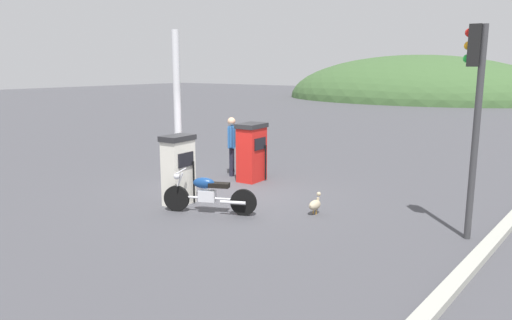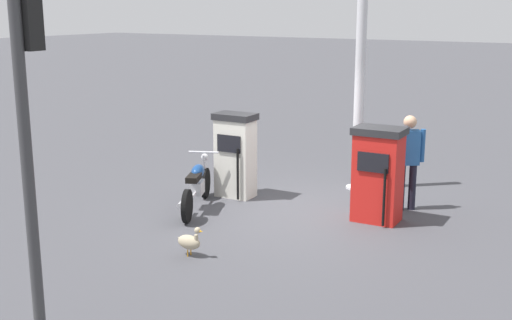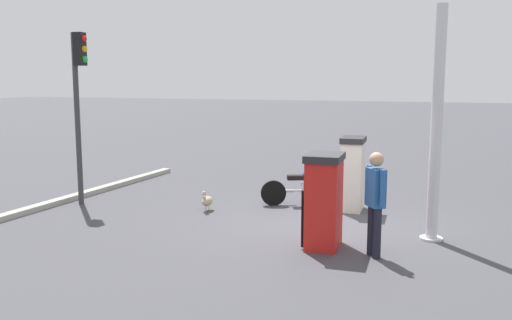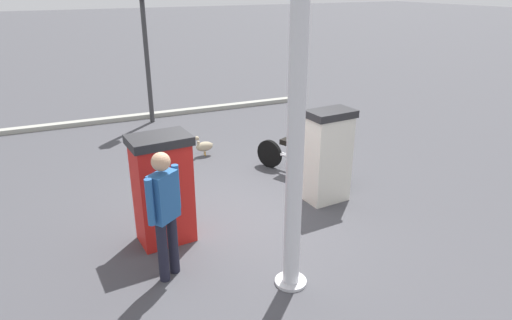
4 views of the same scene
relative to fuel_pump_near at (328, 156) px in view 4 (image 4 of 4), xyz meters
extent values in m
plane|color=#424247|center=(0.30, 1.41, -0.81)|extent=(120.00, 120.00, 0.00)
cube|color=silver|center=(0.00, 0.00, -0.07)|extent=(0.47, 0.71, 1.48)
cube|color=black|center=(0.23, 0.01, 0.25)|extent=(0.05, 0.49, 0.32)
cube|color=#262628|center=(0.00, 0.00, 0.73)|extent=(0.51, 0.78, 0.12)
cylinder|color=black|center=(0.26, 0.22, -0.29)|extent=(0.05, 0.05, 0.96)
cube|color=red|center=(0.00, 2.83, -0.07)|extent=(0.56, 0.77, 1.48)
cube|color=black|center=(0.28, 2.84, 0.25)|extent=(0.05, 0.53, 0.32)
cube|color=#262628|center=(0.00, 2.83, 0.73)|extent=(0.61, 0.85, 0.12)
cylinder|color=black|center=(0.30, 3.07, -0.29)|extent=(0.05, 0.05, 0.96)
cylinder|color=black|center=(0.36, -0.45, -0.53)|extent=(0.55, 0.30, 0.57)
cylinder|color=black|center=(1.74, 0.16, -0.53)|extent=(0.55, 0.30, 0.57)
cube|color=silver|center=(1.00, -0.16, -0.43)|extent=(0.41, 0.33, 0.24)
cylinder|color=silver|center=(1.05, -0.14, -0.48)|extent=(1.05, 0.50, 0.05)
ellipsoid|color=navy|center=(0.94, -0.19, -0.15)|extent=(0.53, 0.39, 0.24)
cube|color=black|center=(1.25, -0.05, -0.18)|extent=(0.48, 0.36, 0.10)
cylinder|color=silver|center=(0.39, -0.43, -0.23)|extent=(0.26, 0.14, 0.57)
cylinder|color=silver|center=(0.47, -0.40, 0.09)|extent=(0.26, 0.53, 0.04)
sphere|color=silver|center=(0.38, -0.44, -0.03)|extent=(0.18, 0.18, 0.14)
cylinder|color=silver|center=(1.60, -0.03, -0.51)|extent=(0.53, 0.29, 0.07)
cylinder|color=#1E1E2D|center=(-0.93, 3.13, -0.40)|extent=(0.18, 0.18, 0.82)
cylinder|color=#1E1E2D|center=(-0.82, 2.97, -0.40)|extent=(0.18, 0.18, 0.82)
cube|color=#265999|center=(-0.88, 3.05, 0.32)|extent=(0.37, 0.41, 0.61)
cylinder|color=#265999|center=(-1.01, 3.25, 0.35)|extent=(0.12, 0.12, 0.58)
cylinder|color=#265999|center=(-0.74, 2.85, 0.35)|extent=(0.12, 0.12, 0.58)
sphere|color=tan|center=(-0.88, 3.05, 0.77)|extent=(0.32, 0.32, 0.23)
ellipsoid|color=tan|center=(2.94, 1.10, -0.60)|extent=(0.20, 0.38, 0.21)
cylinder|color=tan|center=(2.94, 1.23, -0.54)|extent=(0.06, 0.06, 0.15)
sphere|color=tan|center=(2.94, 1.26, -0.39)|extent=(0.10, 0.10, 0.09)
cone|color=orange|center=(2.94, 1.33, -0.40)|extent=(0.04, 0.06, 0.04)
cone|color=tan|center=(2.94, 0.93, -0.57)|extent=(0.07, 0.07, 0.07)
cylinder|color=orange|center=(2.90, 1.10, -0.76)|extent=(0.02, 0.02, 0.10)
cylinder|color=orange|center=(2.98, 1.10, -0.76)|extent=(0.02, 0.02, 0.10)
cylinder|color=#38383A|center=(5.95, 1.44, 1.11)|extent=(0.13, 0.13, 3.84)
cylinder|color=silver|center=(-1.72, 1.75, 1.23)|extent=(0.20, 0.20, 4.09)
cylinder|color=silver|center=(-1.72, 1.75, -0.79)|extent=(0.40, 0.40, 0.04)
cube|color=#9E9E93|center=(6.39, 1.41, -0.75)|extent=(0.69, 8.89, 0.12)
camera|label=1|loc=(7.75, -7.75, 2.31)|focal=34.03mm
camera|label=2|loc=(10.11, 6.58, 2.72)|focal=46.09mm
camera|label=3|loc=(-1.94, 11.76, 2.03)|focal=38.72mm
camera|label=4|loc=(-5.71, 4.28, 2.73)|focal=31.67mm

